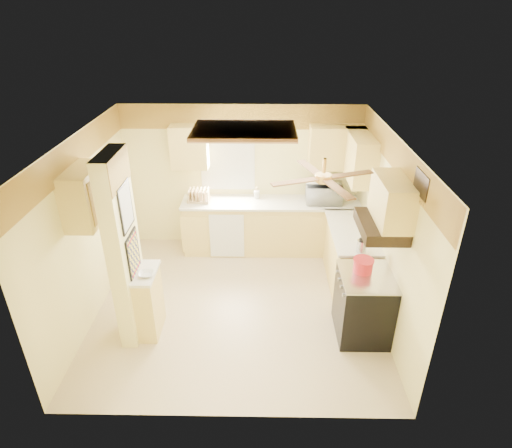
{
  "coord_description": "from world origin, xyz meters",
  "views": [
    {
      "loc": [
        0.35,
        -5.0,
        3.98
      ],
      "look_at": [
        0.26,
        0.35,
        1.16
      ],
      "focal_mm": 30.0,
      "sensor_mm": 36.0,
      "label": 1
    }
  ],
  "objects_px": {
    "stove": "(363,305)",
    "microwave": "(324,193)",
    "bowl": "(146,274)",
    "dutch_oven": "(363,265)",
    "kettle": "(362,246)"
  },
  "relations": [
    {
      "from": "microwave",
      "to": "dutch_oven",
      "type": "distance_m",
      "value": 2.05
    },
    {
      "from": "dutch_oven",
      "to": "microwave",
      "type": "bearing_deg",
      "value": 96.96
    },
    {
      "from": "bowl",
      "to": "kettle",
      "type": "height_order",
      "value": "kettle"
    },
    {
      "from": "stove",
      "to": "microwave",
      "type": "relative_size",
      "value": 1.54
    },
    {
      "from": "stove",
      "to": "microwave",
      "type": "bearing_deg",
      "value": 97.81
    },
    {
      "from": "microwave",
      "to": "dutch_oven",
      "type": "relative_size",
      "value": 2.25
    },
    {
      "from": "microwave",
      "to": "bowl",
      "type": "relative_size",
      "value": 3.12
    },
    {
      "from": "stove",
      "to": "bowl",
      "type": "xyz_separation_m",
      "value": [
        -2.76,
        -0.08,
        0.5
      ]
    },
    {
      "from": "microwave",
      "to": "bowl",
      "type": "distance_m",
      "value": 3.31
    },
    {
      "from": "microwave",
      "to": "stove",
      "type": "bearing_deg",
      "value": 99.28
    },
    {
      "from": "kettle",
      "to": "stove",
      "type": "bearing_deg",
      "value": -92.18
    },
    {
      "from": "microwave",
      "to": "kettle",
      "type": "distance_m",
      "value": 1.64
    },
    {
      "from": "kettle",
      "to": "dutch_oven",
      "type": "bearing_deg",
      "value": -98.6
    },
    {
      "from": "dutch_oven",
      "to": "kettle",
      "type": "distance_m",
      "value": 0.43
    },
    {
      "from": "bowl",
      "to": "kettle",
      "type": "bearing_deg",
      "value": 12.33
    }
  ]
}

